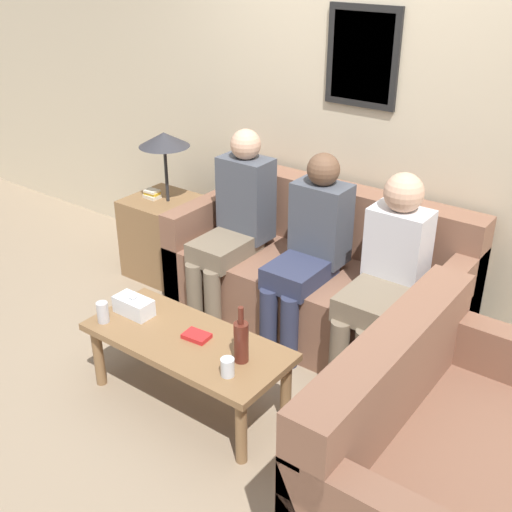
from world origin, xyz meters
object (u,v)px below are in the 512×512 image
object	(u,v)px
couch_side	(437,468)
person_middle	(310,245)
couch_main	(317,282)
person_right	(386,270)
coffee_table	(187,347)
drinking_glass	(228,367)
wine_bottle	(241,341)
person_left	(235,220)

from	to	relation	value
couch_side	person_middle	world-z (taller)	person_middle
couch_main	person_right	bearing A→B (deg)	-19.18
coffee_table	person_middle	xyz separation A→B (m)	(0.18, 0.93, 0.31)
drinking_glass	person_right	distance (m)	1.10
drinking_glass	couch_main	bearing A→B (deg)	100.73
couch_side	person_middle	distance (m)	1.58
wine_bottle	person_middle	bearing A→B (deg)	100.98
couch_main	couch_side	world-z (taller)	same
person_left	person_right	bearing A→B (deg)	-0.86
person_middle	person_right	distance (m)	0.52
couch_main	person_left	world-z (taller)	person_left
person_middle	person_right	xyz separation A→B (m)	(0.52, -0.02, 0.00)
coffee_table	person_right	size ratio (longest dim) A/B	0.96
wine_bottle	person_left	xyz separation A→B (m)	(-0.76, 0.91, 0.15)
coffee_table	person_right	bearing A→B (deg)	52.30
wine_bottle	person_right	size ratio (longest dim) A/B	0.26
drinking_glass	wine_bottle	bearing A→B (deg)	98.45
drinking_glass	person_right	world-z (taller)	person_right
couch_side	drinking_glass	bearing A→B (deg)	96.82
wine_bottle	couch_main	bearing A→B (deg)	101.02
couch_side	coffee_table	world-z (taller)	couch_side
coffee_table	person_middle	distance (m)	0.99
coffee_table	drinking_glass	world-z (taller)	drinking_glass
wine_bottle	coffee_table	bearing A→B (deg)	-177.04
couch_main	drinking_glass	size ratio (longest dim) A/B	20.07
person_right	drinking_glass	bearing A→B (deg)	-107.46
couch_main	couch_side	xyz separation A→B (m)	(1.28, -1.10, 0.00)
wine_bottle	person_right	bearing A→B (deg)	68.93
couch_main	coffee_table	xyz separation A→B (m)	(-0.15, -1.10, 0.03)
couch_main	couch_side	distance (m)	1.68
couch_main	person_left	size ratio (longest dim) A/B	1.51
couch_main	drinking_glass	world-z (taller)	couch_main
coffee_table	wine_bottle	distance (m)	0.40
person_middle	wine_bottle	bearing A→B (deg)	-79.02
person_left	person_middle	bearing A→B (deg)	0.14
person_right	coffee_table	bearing A→B (deg)	-127.70
couch_main	person_middle	distance (m)	0.39
drinking_glass	person_right	bearing A→B (deg)	72.54
couch_main	drinking_glass	bearing A→B (deg)	-79.27
couch_side	coffee_table	xyz separation A→B (m)	(-1.43, -0.01, 0.03)
person_middle	person_left	bearing A→B (deg)	-179.86
person_right	couch_side	bearing A→B (deg)	-51.33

